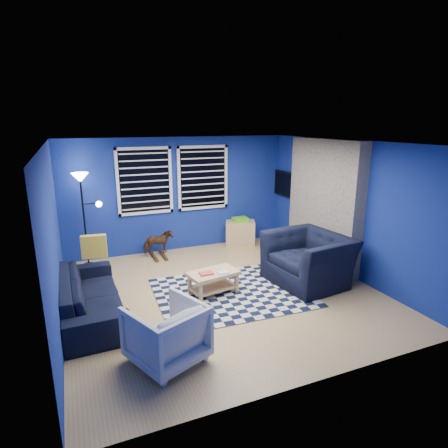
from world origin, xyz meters
name	(u,v)px	position (x,y,z in m)	size (l,w,h in m)	color
floor	(222,292)	(0.00, 0.00, 0.00)	(5.00, 5.00, 0.00)	tan
ceiling	(222,143)	(0.00, 0.00, 2.50)	(5.00, 5.00, 0.00)	white
wall_back	(179,195)	(0.00, 2.50, 1.25)	(5.00, 5.00, 0.00)	navy
wall_left	(53,240)	(-2.50, 0.00, 1.25)	(5.00, 5.00, 0.00)	navy
wall_right	(346,208)	(2.50, 0.00, 1.25)	(5.00, 5.00, 0.00)	navy
fireplace	(323,206)	(2.36, 0.50, 1.20)	(0.65, 2.00, 2.50)	gray
window_left	(145,181)	(-0.75, 2.46, 1.60)	(1.17, 0.06, 1.42)	black
window_right	(203,178)	(0.55, 2.46, 1.60)	(1.17, 0.06, 1.42)	black
tv	(287,184)	(2.45, 2.00, 1.40)	(0.07, 1.00, 0.58)	black
rug	(231,292)	(0.14, -0.08, 0.01)	(2.50, 2.00, 0.02)	black
sofa	(90,295)	(-2.10, 0.05, 0.31)	(0.84, 2.16, 0.63)	black
armchair_big	(308,259)	(1.58, -0.20, 0.44)	(1.19, 1.36, 0.89)	black
armchair_bent	(166,333)	(-1.33, -1.48, 0.37)	(0.80, 0.82, 0.75)	gray
rocking_horse	(158,243)	(-0.61, 2.11, 0.33)	(0.61, 0.28, 0.52)	#492717
coffee_table	(213,278)	(-0.16, 0.01, 0.29)	(0.90, 0.61, 0.41)	tan
cabinet	(240,232)	(1.38, 2.25, 0.29)	(0.79, 0.68, 0.65)	tan
floor_lamp	(82,190)	(-2.00, 2.19, 1.53)	(0.51, 0.31, 1.87)	black
throw_pillow	(94,246)	(-1.95, 0.83, 0.82)	(0.40, 0.12, 0.38)	gold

